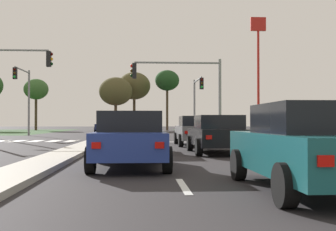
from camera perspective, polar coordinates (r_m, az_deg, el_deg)
name	(u,v)px	position (r m, az deg, el deg)	size (l,w,h in m)	color
ground_plane	(107,138)	(33.49, -8.12, -2.98)	(200.00, 200.00, 0.00)	#282628
grass_verge_far_right	(308,131)	(62.19, 18.06, -1.99)	(35.00, 35.00, 0.01)	#2D4C28
median_island_near	(59,157)	(14.66, -14.21, -5.31)	(1.20, 22.00, 0.14)	#ADA89E
median_island_far	(122,131)	(58.43, -6.11, -2.04)	(1.20, 36.00, 0.14)	gray
lane_dash_near	(183,186)	(8.17, 2.05, -9.31)	(0.14, 2.00, 0.01)	silver
lane_dash_second	(166,159)	(14.11, -0.29, -5.77)	(0.14, 2.00, 0.01)	silver
lane_dash_third	(159,148)	(20.09, -1.23, -4.33)	(0.14, 2.00, 0.01)	silver
lane_dash_fourth	(155,142)	(26.08, -1.74, -3.55)	(0.14, 2.00, 0.01)	silver
edge_line_right	(256,155)	(15.95, 11.60, -5.20)	(0.14, 24.00, 0.01)	silver
stop_bar_near	(160,142)	(26.41, -1.11, -3.52)	(6.40, 0.50, 0.01)	silver
crosswalk_bar_second	(18,141)	(29.29, -19.27, -3.22)	(0.70, 2.80, 0.01)	silver
crosswalk_bar_third	(36,141)	(29.00, -17.08, -3.25)	(0.70, 2.80, 0.01)	silver
crosswalk_bar_fourth	(54,141)	(28.75, -14.85, -3.28)	(0.70, 2.80, 0.01)	silver
crosswalk_bar_fifth	(72,141)	(28.54, -12.58, -3.31)	(0.70, 2.80, 0.01)	silver
crosswalk_bar_sixth	(90,141)	(28.38, -10.28, -3.33)	(0.70, 2.80, 0.01)	silver
crosswalk_bar_seventh	(108,141)	(28.27, -7.97, -3.34)	(0.70, 2.80, 0.01)	silver
crosswalk_bar_eighth	(126,141)	(28.20, -5.63, -3.35)	(0.70, 2.80, 0.01)	silver
car_navy_near	(103,126)	(55.41, -8.54, -1.36)	(1.96, 4.59, 1.53)	#161E47
car_blue_second	(131,139)	(11.43, -4.96, -3.12)	(2.01, 4.28, 1.48)	navy
car_black_third	(218,134)	(16.90, 6.63, -2.41)	(2.10, 4.62, 1.47)	black
car_beige_fourth	(131,133)	(17.29, -4.89, -2.27)	(2.02, 4.23, 1.55)	#BCAD8E
car_teal_fifth	(308,146)	(7.90, 18.02, -3.89)	(2.00, 4.62, 1.53)	#19565B
car_grey_sixth	(195,130)	(22.58, 3.56, -1.98)	(1.94, 4.62, 1.53)	slate
car_silver_seventh	(205,128)	(34.31, 4.98, -1.64)	(4.37, 2.04, 1.51)	#B7B7BC
car_red_eighth	(109,125)	(64.19, -7.86, -1.28)	(1.98, 4.36, 1.58)	#A31919
traffic_signal_near_left	(1,76)	(28.24, -21.17, 4.93)	(4.95, 0.32, 5.87)	gray
traffic_signal_far_right	(197,95)	(38.39, 3.87, 2.68)	(0.32, 5.16, 5.18)	gray
traffic_signal_far_left	(24,89)	(39.80, -18.50, 3.30)	(0.32, 4.68, 5.98)	gray
traffic_signal_near_right	(185,83)	(27.00, 2.29, 4.27)	(5.71, 0.32, 5.18)	gray
pedestrian_at_median	(115,122)	(45.81, -7.04, -0.81)	(0.34, 0.34, 1.89)	#335184
fastfood_pole_sign	(258,50)	(52.22, 11.83, 8.49)	(1.80, 0.40, 13.56)	red
treeline_third	(36,90)	(69.60, -17.04, 3.29)	(3.74, 3.74, 7.94)	#423323
treeline_fourth	(116,92)	(63.83, -6.93, 3.16)	(4.89, 4.89, 7.86)	#423323
treeline_fifth	(134,86)	(67.77, -4.49, 3.90)	(5.05, 5.05, 9.09)	#423323
treeline_sixth	(167,81)	(65.37, -0.11, 4.59)	(3.66, 3.66, 9.13)	#423323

